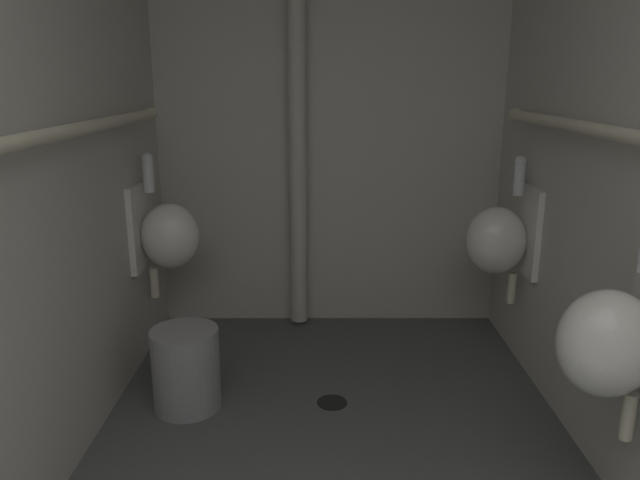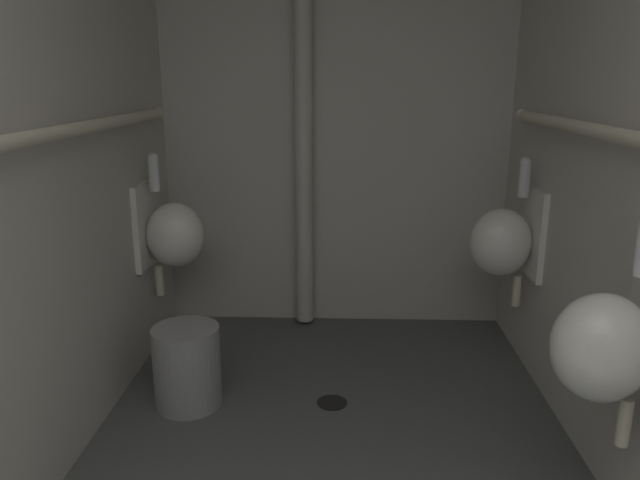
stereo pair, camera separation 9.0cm
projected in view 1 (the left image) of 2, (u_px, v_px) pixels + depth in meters
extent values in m
cube|color=beige|center=(328.00, 109.00, 3.45)|extent=(2.10, 0.06, 2.54)
ellipsoid|color=silver|center=(169.00, 236.00, 3.09)|extent=(0.30, 0.26, 0.34)
cube|color=silver|center=(138.00, 227.00, 3.08)|extent=(0.03, 0.30, 0.44)
cylinder|color=silver|center=(147.00, 176.00, 3.01)|extent=(0.06, 0.06, 0.16)
sphere|color=silver|center=(146.00, 159.00, 2.99)|extent=(0.06, 0.06, 0.06)
cylinder|color=beige|center=(153.00, 283.00, 3.16)|extent=(0.04, 0.04, 0.16)
ellipsoid|color=silver|center=(605.00, 343.00, 1.85)|extent=(0.30, 0.26, 0.34)
cylinder|color=beige|center=(626.00, 416.00, 1.92)|extent=(0.04, 0.04, 0.16)
ellipsoid|color=silver|center=(494.00, 241.00, 3.01)|extent=(0.30, 0.26, 0.34)
cube|color=silver|center=(526.00, 231.00, 3.00)|extent=(0.03, 0.30, 0.44)
cylinder|color=silver|center=(518.00, 179.00, 2.93)|extent=(0.06, 0.06, 0.16)
sphere|color=silver|center=(519.00, 161.00, 2.91)|extent=(0.06, 0.06, 0.06)
cylinder|color=beige|center=(510.00, 288.00, 3.08)|extent=(0.04, 0.04, 0.16)
cylinder|color=beige|center=(8.00, 144.00, 1.70)|extent=(0.05, 2.95, 0.05)
sphere|color=beige|center=(150.00, 114.00, 3.13)|extent=(0.06, 0.06, 0.06)
sphere|color=beige|center=(514.00, 115.00, 3.05)|extent=(0.06, 0.06, 0.06)
cylinder|color=beige|center=(296.00, 110.00, 3.35)|extent=(0.10, 0.10, 2.49)
cylinder|color=black|center=(332.00, 402.00, 2.78)|extent=(0.14, 0.14, 0.01)
cylinder|color=gray|center=(185.00, 369.00, 2.70)|extent=(0.30, 0.30, 0.37)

